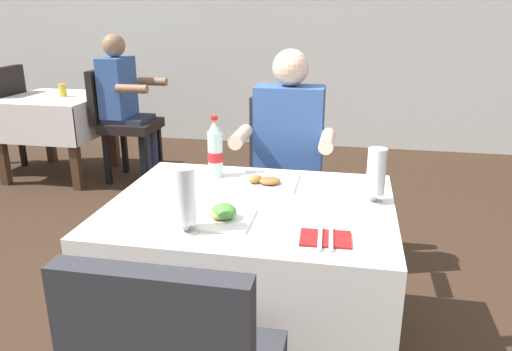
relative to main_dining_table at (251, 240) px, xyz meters
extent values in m
cube|color=white|center=(0.00, 0.00, 0.16)|extent=(1.12, 0.90, 0.02)
cube|color=white|center=(0.00, -0.44, -0.01)|extent=(1.12, 0.02, 0.32)
cube|color=white|center=(0.00, 0.44, -0.01)|extent=(1.12, 0.02, 0.32)
cube|color=white|center=(-0.55, 0.00, -0.01)|extent=(0.02, 0.90, 0.32)
cube|color=white|center=(0.55, 0.00, -0.01)|extent=(0.02, 0.90, 0.32)
cube|color=#472D1E|center=(-0.50, -0.39, -0.21)|extent=(0.07, 0.07, 0.70)
cube|color=#472D1E|center=(-0.50, 0.39, -0.21)|extent=(0.07, 0.07, 0.70)
cube|color=#472D1E|center=(0.50, 0.39, -0.21)|extent=(0.07, 0.07, 0.70)
cube|color=#2D2D33|center=(0.00, 0.75, -0.07)|extent=(0.44, 0.44, 0.08)
cube|color=#2D2D33|center=(0.00, 1.00, 0.19)|extent=(0.42, 0.06, 0.44)
cube|color=black|center=(-0.17, 0.58, -0.33)|extent=(0.04, 0.04, 0.45)
cube|color=black|center=(0.17, 0.58, -0.33)|extent=(0.04, 0.04, 0.45)
cube|color=black|center=(-0.17, 0.92, -0.33)|extent=(0.04, 0.04, 0.45)
cube|color=black|center=(0.17, 0.92, -0.33)|extent=(0.04, 0.04, 0.45)
cylinder|color=#282D42|center=(-0.03, 0.55, -0.33)|extent=(0.10, 0.10, 0.45)
cylinder|color=#282D42|center=(0.13, 0.55, -0.33)|extent=(0.10, 0.10, 0.45)
cube|color=#282D42|center=(0.05, 0.71, -0.05)|extent=(0.34, 0.36, 0.12)
cube|color=#385B9E|center=(0.05, 0.79, 0.26)|extent=(0.36, 0.20, 0.50)
sphere|color=beige|center=(0.05, 0.79, 0.61)|extent=(0.19, 0.19, 0.19)
cylinder|color=beige|center=(-0.17, 0.56, 0.29)|extent=(0.07, 0.26, 0.07)
cylinder|color=beige|center=(0.26, 0.56, 0.29)|extent=(0.07, 0.26, 0.07)
cube|color=white|center=(-0.07, -0.19, 0.17)|extent=(0.22, 0.22, 0.01)
ellipsoid|color=#4C8E38|center=(-0.08, -0.18, 0.20)|extent=(0.09, 0.08, 0.05)
ellipsoid|color=gold|center=(-0.07, -0.20, 0.20)|extent=(0.11, 0.11, 0.04)
ellipsoid|color=#4C8E38|center=(-0.06, -0.20, 0.21)|extent=(0.13, 0.13, 0.06)
cube|color=white|center=(0.03, 0.24, 0.17)|extent=(0.26, 0.26, 0.01)
ellipsoid|color=#B77A38|center=(-0.02, 0.20, 0.20)|extent=(0.08, 0.08, 0.04)
ellipsoid|color=#99602D|center=(0.04, 0.20, 0.19)|extent=(0.11, 0.11, 0.03)
cylinder|color=white|center=(0.48, 0.10, 0.17)|extent=(0.07, 0.07, 0.01)
cylinder|color=white|center=(0.48, 0.10, 0.19)|extent=(0.02, 0.02, 0.03)
cylinder|color=white|center=(0.48, 0.10, 0.29)|extent=(0.07, 0.07, 0.19)
cylinder|color=gold|center=(0.48, 0.10, 0.28)|extent=(0.07, 0.07, 0.16)
cylinder|color=white|center=(-0.16, -0.31, 0.17)|extent=(0.07, 0.07, 0.01)
cylinder|color=white|center=(-0.16, -0.31, 0.19)|extent=(0.02, 0.02, 0.03)
cylinder|color=white|center=(-0.16, -0.31, 0.30)|extent=(0.07, 0.07, 0.20)
cylinder|color=black|center=(-0.16, -0.31, 0.28)|extent=(0.07, 0.07, 0.16)
cylinder|color=silver|center=(-0.23, 0.29, 0.27)|extent=(0.07, 0.07, 0.21)
cylinder|color=red|center=(-0.23, 0.29, 0.26)|extent=(0.07, 0.07, 0.05)
cone|color=silver|center=(-0.23, 0.29, 0.40)|extent=(0.06, 0.06, 0.05)
cylinder|color=red|center=(-0.23, 0.29, 0.44)|extent=(0.03, 0.03, 0.02)
cube|color=maroon|center=(0.31, -0.28, 0.17)|extent=(0.18, 0.14, 0.01)
cube|color=silver|center=(0.29, -0.28, 0.18)|extent=(0.02, 0.19, 0.01)
cube|color=silver|center=(0.33, -0.28, 0.18)|extent=(0.02, 0.19, 0.01)
cube|color=white|center=(-2.20, 2.14, 0.16)|extent=(0.81, 0.81, 0.02)
cube|color=white|center=(-2.20, 1.74, -0.01)|extent=(0.81, 0.02, 0.32)
cube|color=white|center=(-2.20, 2.54, -0.01)|extent=(0.81, 0.02, 0.32)
cube|color=white|center=(-2.60, 2.14, -0.01)|extent=(0.02, 0.81, 0.32)
cube|color=white|center=(-1.81, 2.14, -0.01)|extent=(0.02, 0.81, 0.32)
cube|color=#472D1E|center=(-2.55, 1.79, -0.21)|extent=(0.07, 0.07, 0.70)
cube|color=#472D1E|center=(-1.86, 1.79, -0.21)|extent=(0.07, 0.07, 0.70)
cube|color=#472D1E|center=(-2.55, 2.48, -0.21)|extent=(0.07, 0.07, 0.70)
cube|color=#472D1E|center=(-1.86, 2.48, -0.21)|extent=(0.07, 0.07, 0.70)
cube|color=black|center=(-2.66, 2.14, 0.19)|extent=(0.06, 0.42, 0.44)
cube|color=black|center=(-2.74, 2.31, -0.33)|extent=(0.04, 0.04, 0.45)
cube|color=black|center=(-1.50, 2.14, -0.07)|extent=(0.44, 0.44, 0.08)
cube|color=black|center=(-1.75, 2.14, 0.19)|extent=(0.06, 0.42, 0.44)
cube|color=black|center=(-1.33, 1.97, -0.33)|extent=(0.04, 0.04, 0.45)
cube|color=black|center=(-1.33, 2.31, -0.33)|extent=(0.04, 0.04, 0.45)
cube|color=black|center=(-1.67, 1.97, -0.33)|extent=(0.04, 0.04, 0.45)
cube|color=black|center=(-1.67, 2.31, -0.33)|extent=(0.04, 0.04, 0.45)
cylinder|color=#282D42|center=(-1.36, 2.06, -0.33)|extent=(0.10, 0.10, 0.45)
cylinder|color=#282D42|center=(-1.36, 2.22, -0.33)|extent=(0.10, 0.10, 0.45)
cube|color=#282D42|center=(-1.52, 2.14, -0.05)|extent=(0.36, 0.34, 0.12)
cube|color=#385B9E|center=(-1.60, 2.14, 0.26)|extent=(0.20, 0.36, 0.50)
sphere|color=#997051|center=(-1.60, 2.14, 0.61)|extent=(0.19, 0.19, 0.19)
cylinder|color=#997051|center=(-1.37, 1.92, 0.29)|extent=(0.26, 0.07, 0.07)
cylinder|color=#997051|center=(-1.37, 2.35, 0.29)|extent=(0.26, 0.07, 0.07)
cylinder|color=gold|center=(-2.13, 2.16, 0.22)|extent=(0.06, 0.06, 0.11)
camera|label=1|loc=(0.37, -1.79, 0.89)|focal=34.69mm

